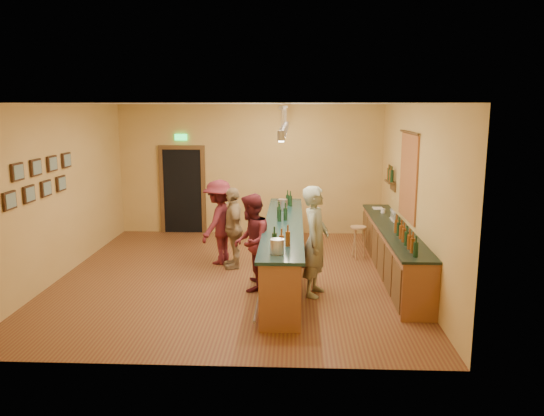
{
  "coord_description": "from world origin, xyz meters",
  "views": [
    {
      "loc": [
        1.11,
        -9.53,
        3.17
      ],
      "look_at": [
        0.68,
        0.2,
        1.28
      ],
      "focal_mm": 35.0,
      "sensor_mm": 36.0,
      "label": 1
    }
  ],
  "objects_px": {
    "bar_stool": "(358,233)",
    "customer_a": "(251,242)",
    "customer_c": "(219,222)",
    "bartender": "(315,241)",
    "customer_b": "(233,228)",
    "back_counter": "(393,251)",
    "tasting_bar": "(284,246)"
  },
  "relations": [
    {
      "from": "customer_a",
      "to": "back_counter",
      "type": "bearing_deg",
      "value": 111.8
    },
    {
      "from": "bar_stool",
      "to": "bartender",
      "type": "bearing_deg",
      "value": -114.2
    },
    {
      "from": "customer_a",
      "to": "customer_b",
      "type": "height_order",
      "value": "customer_a"
    },
    {
      "from": "customer_c",
      "to": "bar_stool",
      "type": "bearing_deg",
      "value": 120.49
    },
    {
      "from": "bartender",
      "to": "bar_stool",
      "type": "relative_size",
      "value": 2.7
    },
    {
      "from": "back_counter",
      "to": "customer_a",
      "type": "relative_size",
      "value": 2.7
    },
    {
      "from": "back_counter",
      "to": "bartender",
      "type": "distance_m",
      "value": 1.91
    },
    {
      "from": "customer_b",
      "to": "tasting_bar",
      "type": "bearing_deg",
      "value": 45.38
    },
    {
      "from": "bartender",
      "to": "customer_a",
      "type": "xyz_separation_m",
      "value": [
        -1.1,
        0.23,
        -0.09
      ]
    },
    {
      "from": "customer_b",
      "to": "bartender",
      "type": "bearing_deg",
      "value": 31.95
    },
    {
      "from": "customer_a",
      "to": "bar_stool",
      "type": "bearing_deg",
      "value": 136.96
    },
    {
      "from": "back_counter",
      "to": "tasting_bar",
      "type": "bearing_deg",
      "value": -174.98
    },
    {
      "from": "customer_a",
      "to": "bartender",
      "type": "bearing_deg",
      "value": 81.81
    },
    {
      "from": "back_counter",
      "to": "customer_c",
      "type": "relative_size",
      "value": 2.66
    },
    {
      "from": "customer_c",
      "to": "bartender",
      "type": "bearing_deg",
      "value": 68.76
    },
    {
      "from": "back_counter",
      "to": "bartender",
      "type": "xyz_separation_m",
      "value": [
        -1.51,
        -1.08,
        0.45
      ]
    },
    {
      "from": "tasting_bar",
      "to": "customer_a",
      "type": "distance_m",
      "value": 0.89
    },
    {
      "from": "customer_c",
      "to": "bar_stool",
      "type": "distance_m",
      "value": 2.9
    },
    {
      "from": "tasting_bar",
      "to": "customer_c",
      "type": "distance_m",
      "value": 1.59
    },
    {
      "from": "bartender",
      "to": "customer_b",
      "type": "distance_m",
      "value": 2.16
    },
    {
      "from": "customer_a",
      "to": "bar_stool",
      "type": "relative_size",
      "value": 2.44
    },
    {
      "from": "back_counter",
      "to": "customer_b",
      "type": "height_order",
      "value": "customer_b"
    },
    {
      "from": "customer_a",
      "to": "customer_b",
      "type": "relative_size",
      "value": 1.05
    },
    {
      "from": "customer_a",
      "to": "bar_stool",
      "type": "height_order",
      "value": "customer_a"
    },
    {
      "from": "back_counter",
      "to": "bartender",
      "type": "height_order",
      "value": "bartender"
    },
    {
      "from": "bartender",
      "to": "customer_c",
      "type": "distance_m",
      "value": 2.57
    },
    {
      "from": "tasting_bar",
      "to": "bartender",
      "type": "relative_size",
      "value": 2.73
    },
    {
      "from": "bartender",
      "to": "customer_c",
      "type": "xyz_separation_m",
      "value": [
        -1.87,
        1.76,
        -0.08
      ]
    },
    {
      "from": "tasting_bar",
      "to": "customer_c",
      "type": "height_order",
      "value": "customer_c"
    },
    {
      "from": "back_counter",
      "to": "tasting_bar",
      "type": "height_order",
      "value": "tasting_bar"
    },
    {
      "from": "back_counter",
      "to": "customer_b",
      "type": "xyz_separation_m",
      "value": [
        -3.07,
        0.4,
        0.32
      ]
    },
    {
      "from": "bar_stool",
      "to": "customer_a",
      "type": "bearing_deg",
      "value": -136.87
    }
  ]
}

